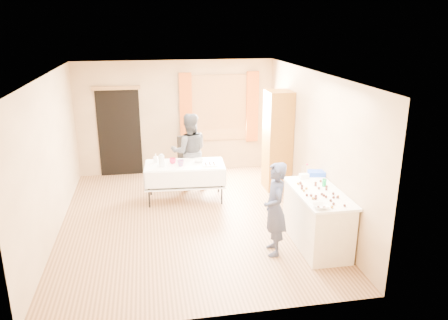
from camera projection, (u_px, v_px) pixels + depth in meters
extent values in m
cube|color=#9E7047|center=(190.00, 220.00, 7.88)|extent=(4.50, 5.50, 0.02)
cube|color=white|center=(186.00, 74.00, 7.08)|extent=(4.50, 5.50, 0.02)
cube|color=tan|center=(176.00, 117.00, 10.07)|extent=(4.50, 0.02, 2.60)
cube|color=tan|center=(213.00, 219.00, 4.89)|extent=(4.50, 0.02, 2.60)
cube|color=tan|center=(50.00, 158.00, 7.10)|extent=(0.02, 5.50, 2.60)
cube|color=tan|center=(313.00, 144.00, 7.86)|extent=(0.02, 5.50, 2.60)
cube|color=olive|center=(219.00, 108.00, 10.14)|extent=(1.32, 0.06, 1.52)
cube|color=white|center=(219.00, 108.00, 10.12)|extent=(1.20, 0.02, 1.40)
cube|color=#B55018|center=(186.00, 109.00, 9.96)|extent=(0.28, 0.06, 1.65)
cube|color=#B55018|center=(252.00, 107.00, 10.22)|extent=(0.28, 0.06, 1.65)
cube|color=black|center=(120.00, 133.00, 9.91)|extent=(0.95, 0.04, 2.00)
cube|color=olive|center=(116.00, 88.00, 9.57)|extent=(1.05, 0.06, 0.08)
cube|color=brown|center=(278.00, 141.00, 9.09)|extent=(0.50, 0.60, 2.08)
cube|color=#EDE1C6|center=(317.00, 220.00, 6.89)|extent=(0.65, 1.43, 0.86)
cube|color=white|center=(319.00, 193.00, 6.75)|extent=(0.70, 1.48, 0.04)
cube|color=white|center=(185.00, 165.00, 8.56)|extent=(1.56, 0.86, 0.04)
cube|color=black|center=(190.00, 162.00, 9.66)|extent=(0.54, 0.54, 0.06)
cube|color=black|center=(186.00, 148.00, 9.73)|extent=(0.40, 0.19, 0.60)
imported|color=#272D4B|center=(275.00, 209.00, 6.55)|extent=(0.58, 0.43, 1.46)
imported|color=black|center=(189.00, 151.00, 9.15)|extent=(0.81, 0.64, 1.62)
cylinder|color=#089F40|center=(324.00, 183.00, 6.94)|extent=(0.07, 0.07, 0.12)
imported|color=white|center=(320.00, 206.00, 6.13)|extent=(0.22, 0.22, 0.05)
cube|color=white|center=(304.00, 176.00, 7.29)|extent=(0.15, 0.10, 0.08)
cube|color=blue|center=(317.00, 173.00, 7.43)|extent=(0.33, 0.25, 0.08)
cylinder|color=silver|center=(162.00, 161.00, 8.37)|extent=(0.14, 0.14, 0.22)
imported|color=#E51A47|center=(173.00, 161.00, 8.58)|extent=(0.18, 0.18, 0.10)
imported|color=red|center=(181.00, 163.00, 8.41)|extent=(0.15, 0.15, 0.12)
imported|color=white|center=(199.00, 161.00, 8.66)|extent=(0.25, 0.25, 0.06)
cube|color=white|center=(210.00, 165.00, 8.46)|extent=(0.29, 0.21, 0.02)
imported|color=white|center=(156.00, 158.00, 8.63)|extent=(0.13, 0.13, 0.17)
sphere|color=#3F2314|center=(313.00, 198.00, 6.43)|extent=(0.04, 0.04, 0.04)
sphere|color=#33140E|center=(321.00, 181.00, 7.12)|extent=(0.04, 0.04, 0.04)
sphere|color=#33140E|center=(334.00, 197.00, 6.47)|extent=(0.04, 0.04, 0.04)
sphere|color=#33140E|center=(326.00, 186.00, 6.89)|extent=(0.04, 0.04, 0.04)
sphere|color=#33140E|center=(326.00, 197.00, 6.49)|extent=(0.04, 0.04, 0.04)
sphere|color=#33140E|center=(311.00, 195.00, 6.54)|extent=(0.04, 0.04, 0.04)
sphere|color=#3F2314|center=(332.00, 207.00, 6.13)|extent=(0.04, 0.04, 0.04)
sphere|color=#33140E|center=(322.00, 194.00, 6.59)|extent=(0.04, 0.04, 0.04)
sphere|color=#33140E|center=(316.00, 198.00, 6.42)|extent=(0.04, 0.04, 0.04)
sphere|color=#33140E|center=(300.00, 183.00, 7.05)|extent=(0.04, 0.04, 0.04)
sphere|color=#33140E|center=(333.00, 193.00, 6.61)|extent=(0.04, 0.04, 0.04)
sphere|color=#33140E|center=(337.00, 197.00, 6.47)|extent=(0.04, 0.04, 0.04)
sphere|color=#3F2314|center=(298.00, 183.00, 7.01)|extent=(0.04, 0.04, 0.04)
sphere|color=#33140E|center=(334.00, 204.00, 6.23)|extent=(0.04, 0.04, 0.04)
sphere|color=#33140E|center=(302.00, 188.00, 6.81)|extent=(0.04, 0.04, 0.04)
sphere|color=#33140E|center=(345.00, 206.00, 6.18)|extent=(0.04, 0.04, 0.04)
sphere|color=#33140E|center=(302.00, 186.00, 6.91)|extent=(0.04, 0.04, 0.04)
sphere|color=#33140E|center=(316.00, 185.00, 6.95)|extent=(0.04, 0.04, 0.04)
sphere|color=#3F2314|center=(304.00, 191.00, 6.72)|extent=(0.04, 0.04, 0.04)
sphere|color=#33140E|center=(319.00, 188.00, 6.82)|extent=(0.04, 0.04, 0.04)
sphere|color=#33140E|center=(324.00, 195.00, 6.54)|extent=(0.04, 0.04, 0.04)
sphere|color=#33140E|center=(316.00, 183.00, 7.04)|extent=(0.04, 0.04, 0.04)
sphere|color=#33140E|center=(301.00, 183.00, 7.02)|extent=(0.04, 0.04, 0.04)
sphere|color=#33140E|center=(318.00, 207.00, 6.11)|extent=(0.04, 0.04, 0.04)
sphere|color=#3F2314|center=(306.00, 188.00, 6.81)|extent=(0.04, 0.04, 0.04)
sphere|color=#33140E|center=(331.00, 200.00, 6.36)|extent=(0.04, 0.04, 0.04)
sphere|color=#33140E|center=(307.00, 195.00, 6.55)|extent=(0.04, 0.04, 0.04)
sphere|color=#33140E|center=(316.00, 196.00, 6.51)|extent=(0.04, 0.04, 0.04)
sphere|color=#33140E|center=(326.00, 189.00, 6.78)|extent=(0.04, 0.04, 0.04)
sphere|color=#33140E|center=(324.00, 208.00, 6.11)|extent=(0.04, 0.04, 0.04)
sphere|color=#3F2314|center=(338.00, 196.00, 6.50)|extent=(0.04, 0.04, 0.04)
sphere|color=#33140E|center=(315.00, 204.00, 6.22)|extent=(0.04, 0.04, 0.04)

